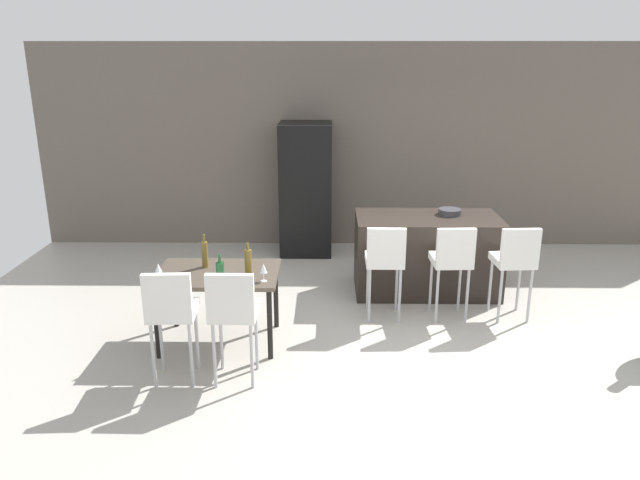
{
  "coord_description": "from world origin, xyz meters",
  "views": [
    {
      "loc": [
        -0.81,
        -5.82,
        2.79
      ],
      "look_at": [
        -0.89,
        0.31,
        0.85
      ],
      "focal_mm": 33.86,
      "sensor_mm": 36.0,
      "label": 1
    }
  ],
  "objects_px": {
    "dining_table": "(218,280)",
    "dining_chair_near": "(171,308)",
    "wine_bottle_far": "(205,254)",
    "wine_bottle_corner": "(248,262)",
    "bar_chair_right": "(515,258)",
    "bar_chair_left": "(385,257)",
    "fruit_bowl": "(450,212)",
    "wine_glass_middle": "(158,268)",
    "bar_chair_middle": "(452,258)",
    "kitchen_island": "(426,254)",
    "dining_chair_far": "(233,309)",
    "refrigerator": "(306,189)",
    "wine_bottle_near": "(220,273)",
    "wine_glass_left": "(263,269)"
  },
  "relations": [
    {
      "from": "dining_table",
      "to": "dining_chair_near",
      "type": "relative_size",
      "value": 1.12
    },
    {
      "from": "dining_table",
      "to": "wine_bottle_far",
      "type": "bearing_deg",
      "value": 134.97
    },
    {
      "from": "wine_bottle_corner",
      "to": "wine_bottle_far",
      "type": "distance_m",
      "value": 0.49
    },
    {
      "from": "bar_chair_right",
      "to": "bar_chair_left",
      "type": "bearing_deg",
      "value": -179.99
    },
    {
      "from": "fruit_bowl",
      "to": "bar_chair_left",
      "type": "bearing_deg",
      "value": -132.63
    },
    {
      "from": "wine_bottle_corner",
      "to": "wine_glass_middle",
      "type": "relative_size",
      "value": 1.81
    },
    {
      "from": "bar_chair_middle",
      "to": "dining_table",
      "type": "relative_size",
      "value": 0.89
    },
    {
      "from": "kitchen_island",
      "to": "dining_chair_far",
      "type": "xyz_separation_m",
      "value": [
        -1.98,
        -2.14,
        0.24
      ]
    },
    {
      "from": "kitchen_island",
      "to": "bar_chair_middle",
      "type": "distance_m",
      "value": 0.86
    },
    {
      "from": "dining_table",
      "to": "bar_chair_left",
      "type": "bearing_deg",
      "value": 18.81
    },
    {
      "from": "bar_chair_middle",
      "to": "bar_chair_left",
      "type": "bearing_deg",
      "value": -180.0
    },
    {
      "from": "dining_table",
      "to": "dining_chair_near",
      "type": "height_order",
      "value": "dining_chair_near"
    },
    {
      "from": "bar_chair_right",
      "to": "dining_chair_near",
      "type": "height_order",
      "value": "same"
    },
    {
      "from": "bar_chair_right",
      "to": "refrigerator",
      "type": "distance_m",
      "value": 3.22
    },
    {
      "from": "bar_chair_left",
      "to": "wine_bottle_near",
      "type": "xyz_separation_m",
      "value": [
        -1.58,
        -0.91,
        0.16
      ]
    },
    {
      "from": "bar_chair_left",
      "to": "dining_table",
      "type": "xyz_separation_m",
      "value": [
        -1.67,
        -0.57,
        -0.04
      ]
    },
    {
      "from": "dining_chair_far",
      "to": "fruit_bowl",
      "type": "xyz_separation_m",
      "value": [
        2.25,
        2.25,
        0.26
      ]
    },
    {
      "from": "bar_chair_middle",
      "to": "wine_glass_left",
      "type": "relative_size",
      "value": 6.03
    },
    {
      "from": "wine_bottle_near",
      "to": "dining_table",
      "type": "bearing_deg",
      "value": 105.33
    },
    {
      "from": "wine_bottle_near",
      "to": "fruit_bowl",
      "type": "relative_size",
      "value": 1.12
    },
    {
      "from": "wine_glass_left",
      "to": "refrigerator",
      "type": "bearing_deg",
      "value": 84.73
    },
    {
      "from": "dining_chair_near",
      "to": "refrigerator",
      "type": "bearing_deg",
      "value": 74.18
    },
    {
      "from": "wine_bottle_corner",
      "to": "wine_glass_middle",
      "type": "bearing_deg",
      "value": -167.33
    },
    {
      "from": "bar_chair_left",
      "to": "wine_bottle_far",
      "type": "height_order",
      "value": "wine_bottle_far"
    },
    {
      "from": "dining_chair_far",
      "to": "bar_chair_left",
      "type": "bearing_deg",
      "value": 43.48
    },
    {
      "from": "wine_glass_middle",
      "to": "wine_glass_left",
      "type": "bearing_deg",
      "value": 0.09
    },
    {
      "from": "wine_bottle_far",
      "to": "refrigerator",
      "type": "xyz_separation_m",
      "value": [
        0.9,
        2.69,
        0.04
      ]
    },
    {
      "from": "dining_table",
      "to": "wine_bottle_near",
      "type": "height_order",
      "value": "wine_bottle_near"
    },
    {
      "from": "dining_chair_far",
      "to": "refrigerator",
      "type": "relative_size",
      "value": 0.57
    },
    {
      "from": "wine_glass_middle",
      "to": "fruit_bowl",
      "type": "bearing_deg",
      "value": 29.75
    },
    {
      "from": "bar_chair_left",
      "to": "bar_chair_middle",
      "type": "bearing_deg",
      "value": 0.0
    },
    {
      "from": "fruit_bowl",
      "to": "dining_table",
      "type": "bearing_deg",
      "value": -149.44
    },
    {
      "from": "wine_glass_middle",
      "to": "bar_chair_middle",
      "type": "bearing_deg",
      "value": 15.65
    },
    {
      "from": "wine_glass_middle",
      "to": "refrigerator",
      "type": "distance_m",
      "value": 3.32
    },
    {
      "from": "bar_chair_middle",
      "to": "fruit_bowl",
      "type": "height_order",
      "value": "bar_chair_middle"
    },
    {
      "from": "bar_chair_middle",
      "to": "wine_bottle_corner",
      "type": "height_order",
      "value": "wine_bottle_corner"
    },
    {
      "from": "wine_bottle_near",
      "to": "fruit_bowl",
      "type": "xyz_separation_m",
      "value": [
        2.42,
        1.82,
        0.1
      ]
    },
    {
      "from": "wine_bottle_near",
      "to": "wine_bottle_far",
      "type": "bearing_deg",
      "value": 115.96
    },
    {
      "from": "wine_bottle_corner",
      "to": "wine_glass_left",
      "type": "bearing_deg",
      "value": -47.89
    },
    {
      "from": "dining_table",
      "to": "refrigerator",
      "type": "xyz_separation_m",
      "value": [
        0.76,
        2.83,
        0.26
      ]
    },
    {
      "from": "dining_chair_near",
      "to": "wine_bottle_far",
      "type": "distance_m",
      "value": 0.93
    },
    {
      "from": "bar_chair_right",
      "to": "refrigerator",
      "type": "height_order",
      "value": "refrigerator"
    },
    {
      "from": "wine_bottle_near",
      "to": "refrigerator",
      "type": "height_order",
      "value": "refrigerator"
    },
    {
      "from": "dining_table",
      "to": "wine_bottle_corner",
      "type": "distance_m",
      "value": 0.38
    },
    {
      "from": "bar_chair_left",
      "to": "bar_chair_right",
      "type": "height_order",
      "value": "same"
    },
    {
      "from": "wine_bottle_corner",
      "to": "refrigerator",
      "type": "relative_size",
      "value": 0.17
    },
    {
      "from": "kitchen_island",
      "to": "fruit_bowl",
      "type": "relative_size",
      "value": 6.31
    },
    {
      "from": "wine_bottle_near",
      "to": "wine_glass_left",
      "type": "relative_size",
      "value": 1.71
    },
    {
      "from": "bar_chair_middle",
      "to": "dining_chair_near",
      "type": "xyz_separation_m",
      "value": [
        -2.64,
        -1.33,
        0.0
      ]
    },
    {
      "from": "bar_chair_middle",
      "to": "dining_chair_far",
      "type": "height_order",
      "value": "same"
    }
  ]
}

